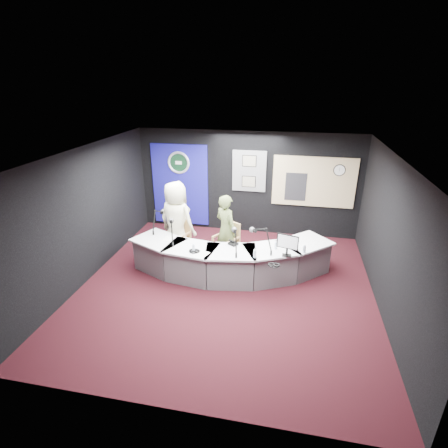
% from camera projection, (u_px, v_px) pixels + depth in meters
% --- Properties ---
extents(ground, '(6.00, 6.00, 0.00)m').
position_uv_depth(ground, '(226.00, 287.00, 7.33)').
color(ground, black).
rests_on(ground, ground).
extents(ceiling, '(6.00, 6.00, 0.02)m').
position_uv_depth(ceiling, '(226.00, 155.00, 6.24)').
color(ceiling, silver).
rests_on(ceiling, ground).
extents(wall_back, '(6.00, 0.02, 2.80)m').
position_uv_depth(wall_back, '(247.00, 183.00, 9.49)').
color(wall_back, black).
rests_on(wall_back, ground).
extents(wall_front, '(6.00, 0.02, 2.80)m').
position_uv_depth(wall_front, '(177.00, 326.00, 4.08)').
color(wall_front, black).
rests_on(wall_front, ground).
extents(wall_left, '(0.02, 6.00, 2.80)m').
position_uv_depth(wall_left, '(86.00, 215.00, 7.33)').
color(wall_left, black).
rests_on(wall_left, ground).
extents(wall_right, '(0.02, 6.00, 2.80)m').
position_uv_depth(wall_right, '(390.00, 240.00, 6.24)').
color(wall_right, black).
rests_on(wall_right, ground).
extents(broadcast_desk, '(4.50, 1.90, 0.75)m').
position_uv_depth(broadcast_desk, '(228.00, 259.00, 7.69)').
color(broadcast_desk, silver).
rests_on(broadcast_desk, ground).
extents(backdrop_panel, '(1.60, 0.05, 2.30)m').
position_uv_depth(backdrop_panel, '(180.00, 185.00, 9.87)').
color(backdrop_panel, navy).
rests_on(backdrop_panel, wall_back).
extents(agency_seal, '(0.63, 0.07, 0.63)m').
position_uv_depth(agency_seal, '(179.00, 163.00, 9.58)').
color(agency_seal, silver).
rests_on(agency_seal, backdrop_panel).
extents(seal_center, '(0.48, 0.01, 0.48)m').
position_uv_depth(seal_center, '(179.00, 163.00, 9.58)').
color(seal_center, black).
rests_on(seal_center, backdrop_panel).
extents(pinboard, '(0.90, 0.04, 1.10)m').
position_uv_depth(pinboard, '(249.00, 171.00, 9.32)').
color(pinboard, slate).
rests_on(pinboard, wall_back).
extents(framed_photo_upper, '(0.34, 0.02, 0.27)m').
position_uv_depth(framed_photo_upper, '(249.00, 161.00, 9.18)').
color(framed_photo_upper, gray).
rests_on(framed_photo_upper, pinboard).
extents(framed_photo_lower, '(0.34, 0.02, 0.27)m').
position_uv_depth(framed_photo_lower, '(249.00, 182.00, 9.40)').
color(framed_photo_lower, gray).
rests_on(framed_photo_lower, pinboard).
extents(booth_window_frame, '(2.12, 0.06, 1.32)m').
position_uv_depth(booth_window_frame, '(314.00, 182.00, 9.09)').
color(booth_window_frame, tan).
rests_on(booth_window_frame, wall_back).
extents(booth_glow, '(2.00, 0.02, 1.20)m').
position_uv_depth(booth_glow, '(314.00, 182.00, 9.08)').
color(booth_glow, '#FFEFA1').
rests_on(booth_glow, booth_window_frame).
extents(equipment_rack, '(0.55, 0.02, 0.75)m').
position_uv_depth(equipment_rack, '(296.00, 187.00, 9.20)').
color(equipment_rack, black).
rests_on(equipment_rack, booth_window_frame).
extents(wall_clock, '(0.28, 0.01, 0.28)m').
position_uv_depth(wall_clock, '(339.00, 170.00, 8.82)').
color(wall_clock, white).
rests_on(wall_clock, booth_window_frame).
extents(armchair_left, '(0.78, 0.78, 1.06)m').
position_uv_depth(armchair_left, '(177.00, 237.00, 8.40)').
color(armchair_left, tan).
rests_on(armchair_left, ground).
extents(armchair_right, '(0.75, 0.75, 0.98)m').
position_uv_depth(armchair_right, '(226.00, 243.00, 8.19)').
color(armchair_right, tan).
rests_on(armchair_right, ground).
extents(draped_jacket, '(0.50, 0.28, 0.70)m').
position_uv_depth(draped_jacket, '(176.00, 229.00, 8.59)').
color(draped_jacket, slate).
rests_on(draped_jacket, armchair_left).
extents(person_man, '(1.07, 0.86, 1.90)m').
position_uv_depth(person_man, '(177.00, 221.00, 8.23)').
color(person_man, beige).
rests_on(person_man, ground).
extents(person_woman, '(0.72, 0.68, 1.66)m').
position_uv_depth(person_woman, '(226.00, 229.00, 8.06)').
color(person_woman, '#586736').
rests_on(person_woman, ground).
extents(computer_monitor, '(0.46, 0.15, 0.32)m').
position_uv_depth(computer_monitor, '(288.00, 241.00, 6.92)').
color(computer_monitor, black).
rests_on(computer_monitor, broadcast_desk).
extents(desk_phone, '(0.24, 0.23, 0.05)m').
position_uv_depth(desk_phone, '(233.00, 244.00, 7.50)').
color(desk_phone, black).
rests_on(desk_phone, broadcast_desk).
extents(headphones_near, '(0.23, 0.23, 0.04)m').
position_uv_depth(headphones_near, '(274.00, 265.00, 6.67)').
color(headphones_near, black).
rests_on(headphones_near, broadcast_desk).
extents(headphones_far, '(0.24, 0.24, 0.04)m').
position_uv_depth(headphones_far, '(194.00, 251.00, 7.21)').
color(headphones_far, black).
rests_on(headphones_far, broadcast_desk).
extents(paper_stack, '(0.22, 0.31, 0.00)m').
position_uv_depth(paper_stack, '(169.00, 239.00, 7.79)').
color(paper_stack, white).
rests_on(paper_stack, broadcast_desk).
extents(notepad, '(0.34, 0.39, 0.00)m').
position_uv_depth(notepad, '(201.00, 255.00, 7.09)').
color(notepad, white).
rests_on(notepad, broadcast_desk).
extents(boom_mic_a, '(0.16, 0.74, 0.60)m').
position_uv_depth(boom_mic_a, '(158.00, 218.00, 8.13)').
color(boom_mic_a, black).
rests_on(boom_mic_a, broadcast_desk).
extents(boom_mic_b, '(0.34, 0.70, 0.60)m').
position_uv_depth(boom_mic_b, '(172.00, 228.00, 7.60)').
color(boom_mic_b, black).
rests_on(boom_mic_b, broadcast_desk).
extents(boom_mic_c, '(0.27, 0.72, 0.60)m').
position_uv_depth(boom_mic_c, '(235.00, 238.00, 7.14)').
color(boom_mic_c, black).
rests_on(boom_mic_c, broadcast_desk).
extents(boom_mic_d, '(0.57, 0.55, 0.60)m').
position_uv_depth(boom_mic_d, '(262.00, 236.00, 7.18)').
color(boom_mic_d, black).
rests_on(boom_mic_d, broadcast_desk).
extents(water_bottles, '(2.30, 0.52, 0.18)m').
position_uv_depth(water_bottles, '(249.00, 248.00, 7.18)').
color(water_bottles, silver).
rests_on(water_bottles, broadcast_desk).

